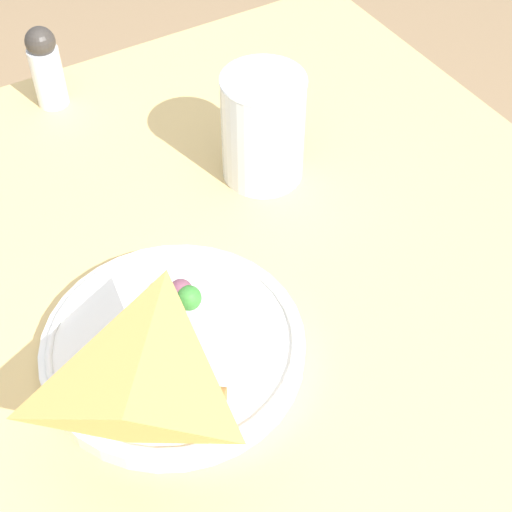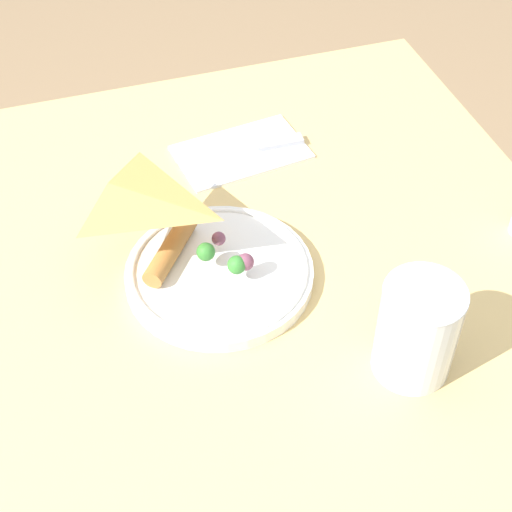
{
  "view_description": "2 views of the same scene",
  "coord_description": "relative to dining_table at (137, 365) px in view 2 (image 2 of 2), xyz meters",
  "views": [
    {
      "loc": [
        0.25,
        -0.15,
        1.28
      ],
      "look_at": [
        -0.12,
        0.07,
        0.82
      ],
      "focal_mm": 55.0,
      "sensor_mm": 36.0,
      "label": 1
    },
    {
      "loc": [
        0.04,
        0.59,
        1.42
      ],
      "look_at": [
        -0.15,
        -0.0,
        0.78
      ],
      "focal_mm": 55.0,
      "sensor_mm": 36.0,
      "label": 2
    }
  ],
  "objects": [
    {
      "name": "napkin_folded",
      "position": [
        -0.21,
        -0.23,
        0.1
      ],
      "size": [
        0.19,
        0.13,
        0.0
      ],
      "rotation": [
        0.0,
        0.0,
        0.13
      ],
      "color": "silver",
      "rests_on": "dining_table"
    },
    {
      "name": "milk_glass",
      "position": [
        -0.27,
        0.17,
        0.15
      ],
      "size": [
        0.08,
        0.08,
        0.12
      ],
      "color": "white",
      "rests_on": "dining_table"
    },
    {
      "name": "dining_table",
      "position": [
        0.0,
        0.0,
        0.0
      ],
      "size": [
        1.11,
        0.89,
        0.74
      ],
      "color": "#DBB770",
      "rests_on": "ground_plane"
    },
    {
      "name": "butter_knife",
      "position": [
        -0.21,
        -0.23,
        0.11
      ],
      "size": [
        0.18,
        0.02,
        0.01
      ],
      "rotation": [
        0.0,
        0.0,
        -0.03
      ],
      "color": "#B2B2B7",
      "rests_on": "napkin_folded"
    },
    {
      "name": "plate_pizza",
      "position": [
        -0.11,
        -0.02,
        0.12
      ],
      "size": [
        0.22,
        0.22,
        0.05
      ],
      "color": "white",
      "rests_on": "dining_table"
    }
  ]
}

